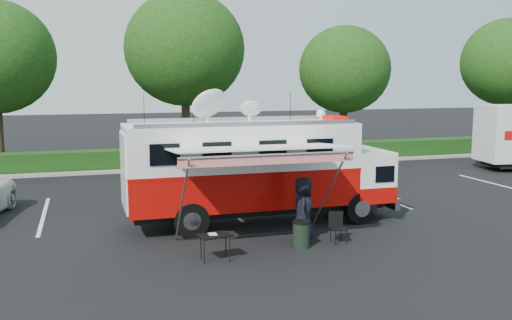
# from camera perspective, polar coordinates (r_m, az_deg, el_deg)

# --- Properties ---
(ground_plane) EXTENTS (120.00, 120.00, 0.00)m
(ground_plane) POSITION_cam_1_polar(r_m,az_deg,el_deg) (17.76, 0.47, -6.30)
(ground_plane) COLOR black
(ground_plane) RESTS_ON ground
(back_border) EXTENTS (60.00, 6.14, 8.87)m
(back_border) POSITION_cam_1_polar(r_m,az_deg,el_deg) (29.99, -4.90, 9.18)
(back_border) COLOR #9E998E
(back_border) RESTS_ON ground_plane
(stall_lines) EXTENTS (24.12, 5.50, 0.01)m
(stall_lines) POSITION_cam_1_polar(r_m,az_deg,el_deg) (20.44, -3.40, -4.38)
(stall_lines) COLOR silver
(stall_lines) RESTS_ON ground_plane
(command_truck) EXTENTS (8.29, 2.28, 3.98)m
(command_truck) POSITION_cam_1_polar(r_m,az_deg,el_deg) (17.40, 0.25, -0.87)
(command_truck) COLOR black
(command_truck) RESTS_ON ground_plane
(awning) EXTENTS (4.53, 2.36, 2.74)m
(awning) POSITION_cam_1_polar(r_m,az_deg,el_deg) (14.81, 0.23, 0.90)
(awning) COLOR white
(awning) RESTS_ON ground_plane
(person) EXTENTS (0.87, 1.03, 1.79)m
(person) POSITION_cam_1_polar(r_m,az_deg,el_deg) (15.87, 4.71, -8.08)
(person) COLOR black
(person) RESTS_ON ground_plane
(folding_table) EXTENTS (0.87, 0.70, 0.66)m
(folding_table) POSITION_cam_1_polar(r_m,az_deg,el_deg) (14.06, -4.12, -7.62)
(folding_table) COLOR black
(folding_table) RESTS_ON ground_plane
(folding_chair) EXTENTS (0.48, 0.50, 0.84)m
(folding_chair) POSITION_cam_1_polar(r_m,az_deg,el_deg) (15.75, 8.12, -6.41)
(folding_chair) COLOR black
(folding_chair) RESTS_ON ground_plane
(trash_bin) EXTENTS (0.48, 0.48, 0.72)m
(trash_bin) POSITION_cam_1_polar(r_m,az_deg,el_deg) (15.16, 4.54, -7.42)
(trash_bin) COLOR black
(trash_bin) RESTS_ON ground_plane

